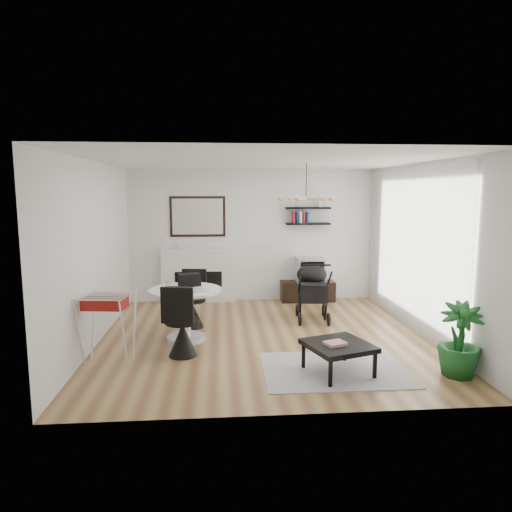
{
  "coord_description": "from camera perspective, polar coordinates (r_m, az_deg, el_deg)",
  "views": [
    {
      "loc": [
        -0.66,
        -6.83,
        2.26
      ],
      "look_at": [
        -0.08,
        0.4,
        1.23
      ],
      "focal_mm": 32.0,
      "sensor_mm": 36.0,
      "label": 1
    }
  ],
  "objects": [
    {
      "name": "sheer_curtain",
      "position": [
        7.72,
        18.82,
        0.91
      ],
      "size": [
        0.04,
        3.6,
        2.6
      ],
      "primitive_type": "cube",
      "color": "white",
      "rests_on": "wall_right"
    },
    {
      "name": "wall_right",
      "position": [
        7.58,
        20.11,
        0.73
      ],
      "size": [
        0.0,
        5.0,
        5.0
      ],
      "primitive_type": "plane",
      "rotation": [
        1.57,
        0.0,
        -1.57
      ],
      "color": "white",
      "rests_on": "floor"
    },
    {
      "name": "tv_console",
      "position": [
        9.52,
        6.46,
        -4.39
      ],
      "size": [
        1.1,
        0.39,
        0.41
      ],
      "primitive_type": "cube",
      "color": "black",
      "rests_on": "floor"
    },
    {
      "name": "wall_back",
      "position": [
        9.4,
        -0.53,
        2.56
      ],
      "size": [
        5.0,
        0.0,
        5.0
      ],
      "primitive_type": "plane",
      "rotation": [
        1.57,
        0.0,
        0.0
      ],
      "color": "white",
      "rests_on": "floor"
    },
    {
      "name": "ceiling",
      "position": [
        6.87,
        0.96,
        11.79
      ],
      "size": [
        5.0,
        5.0,
        0.0
      ],
      "primitive_type": "plane",
      "color": "white",
      "rests_on": "wall_back"
    },
    {
      "name": "newspaper",
      "position": [
        6.84,
        -7.18,
        -4.27
      ],
      "size": [
        0.34,
        0.29,
        0.01
      ],
      "primitive_type": "cube",
      "rotation": [
        0.0,
        0.0,
        0.14
      ],
      "color": "beige",
      "rests_on": "dining_table"
    },
    {
      "name": "crt_tv",
      "position": [
        9.44,
        6.77,
        -1.67
      ],
      "size": [
        0.57,
        0.5,
        0.5
      ],
      "color": "#B9B9BB",
      "rests_on": "tv_console"
    },
    {
      "name": "coffee_table",
      "position": [
        5.85,
        10.27,
        -11.08
      ],
      "size": [
        0.94,
        0.94,
        0.38
      ],
      "rotation": [
        0.0,
        0.0,
        0.33
      ],
      "color": "black",
      "rests_on": "rug"
    },
    {
      "name": "magazines",
      "position": [
        5.77,
        9.9,
        -10.7
      ],
      "size": [
        0.3,
        0.27,
        0.04
      ],
      "primitive_type": "cube",
      "rotation": [
        0.0,
        0.0,
        0.36
      ],
      "color": "#B6462D",
      "rests_on": "coffee_table"
    },
    {
      "name": "shelf_lower",
      "position": [
        9.4,
        6.51,
        4.03
      ],
      "size": [
        0.9,
        0.25,
        0.04
      ],
      "primitive_type": "cube",
      "color": "black",
      "rests_on": "wall_back"
    },
    {
      "name": "stroller",
      "position": [
        8.14,
        7.05,
        -4.68
      ],
      "size": [
        0.63,
        0.93,
        1.09
      ],
      "rotation": [
        0.0,
        0.0,
        -0.1
      ],
      "color": "black",
      "rests_on": "floor"
    },
    {
      "name": "dining_table",
      "position": [
        7.04,
        -8.79,
        -6.24
      ],
      "size": [
        1.09,
        1.09,
        0.8
      ],
      "color": "white",
      "rests_on": "floor"
    },
    {
      "name": "drinking_glass",
      "position": [
        7.14,
        -11.05,
        -3.51
      ],
      "size": [
        0.05,
        0.05,
        0.09
      ],
      "primitive_type": "cylinder",
      "color": "white",
      "rests_on": "dining_table"
    },
    {
      "name": "wall_left",
      "position": [
        7.13,
        -19.49,
        0.32
      ],
      "size": [
        0.0,
        5.0,
        5.0
      ],
      "primitive_type": "plane",
      "rotation": [
        1.57,
        0.0,
        1.57
      ],
      "color": "white",
      "rests_on": "floor"
    },
    {
      "name": "chair_near",
      "position": [
        6.42,
        -9.22,
        -9.57
      ],
      "size": [
        0.51,
        0.52,
        1.01
      ],
      "rotation": [
        0.0,
        0.0,
        2.93
      ],
      "color": "black",
      "rests_on": "floor"
    },
    {
      "name": "shelf_upper",
      "position": [
        9.38,
        6.54,
        5.98
      ],
      "size": [
        0.9,
        0.25,
        0.04
      ],
      "primitive_type": "cube",
      "color": "black",
      "rests_on": "wall_back"
    },
    {
      "name": "rug",
      "position": [
        6.07,
        9.75,
        -13.79
      ],
      "size": [
        1.82,
        1.31,
        0.01
      ],
      "primitive_type": "cube",
      "color": "#A0A0A0",
      "rests_on": "floor"
    },
    {
      "name": "potted_plant",
      "position": [
        6.18,
        24.11,
        -9.54
      ],
      "size": [
        0.62,
        0.62,
        0.92
      ],
      "primitive_type": "imported",
      "rotation": [
        0.0,
        0.0,
        -0.23
      ],
      "color": "#195A21",
      "rests_on": "floor"
    },
    {
      "name": "drying_rack",
      "position": [
        6.38,
        -18.05,
        -8.44
      ],
      "size": [
        0.68,
        0.65,
        0.92
      ],
      "rotation": [
        0.0,
        0.0,
        -0.12
      ],
      "color": "white",
      "rests_on": "floor"
    },
    {
      "name": "chair_far",
      "position": [
        7.74,
        -7.96,
        -6.61
      ],
      "size": [
        0.47,
        0.49,
        0.96
      ],
      "rotation": [
        0.0,
        0.0,
        -0.16
      ],
      "color": "black",
      "rests_on": "floor"
    },
    {
      "name": "black_bag",
      "position": [
        7.16,
        -8.33,
        -2.96
      ],
      "size": [
        0.37,
        0.29,
        0.19
      ],
      "primitive_type": "cube",
      "rotation": [
        0.0,
        0.0,
        0.34
      ],
      "color": "black",
      "rests_on": "dining_table"
    },
    {
      "name": "laptop",
      "position": [
        6.96,
        -9.93,
        -4.02
      ],
      "size": [
        0.37,
        0.24,
        0.03
      ],
      "primitive_type": "imported",
      "rotation": [
        0.0,
        0.0,
        -0.03
      ],
      "color": "black",
      "rests_on": "dining_table"
    },
    {
      "name": "pendant_lamp",
      "position": [
        7.26,
        6.27,
        7.2
      ],
      "size": [
        0.9,
        0.9,
        0.1
      ],
      "primitive_type": null,
      "color": "tan",
      "rests_on": "ceiling"
    },
    {
      "name": "floor",
      "position": [
        7.22,
        0.91,
        -10.12
      ],
      "size": [
        5.0,
        5.0,
        0.0
      ],
      "primitive_type": "plane",
      "color": "brown",
      "rests_on": "ground"
    },
    {
      "name": "fireplace",
      "position": [
        9.39,
        -7.2,
        -1.6
      ],
      "size": [
        1.5,
        0.17,
        2.16
      ],
      "color": "white",
      "rests_on": "floor"
    }
  ]
}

